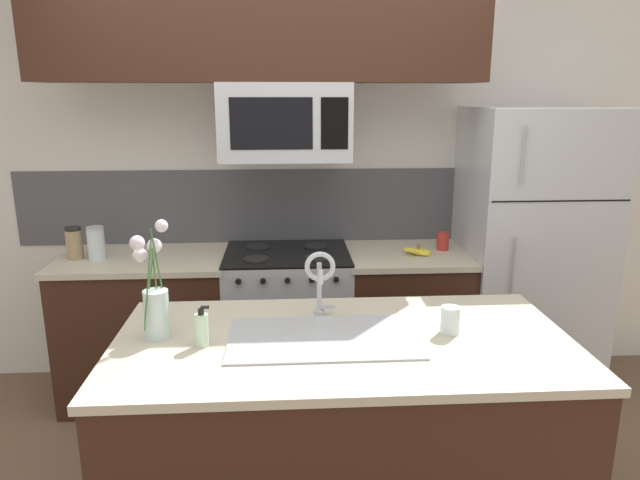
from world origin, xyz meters
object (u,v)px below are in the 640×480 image
at_px(microwave, 285,122).
at_px(storage_jar_medium, 96,243).
at_px(drinking_glass, 450,320).
at_px(flower_vase, 155,302).
at_px(stove_range, 288,323).
at_px(refrigerator, 528,252).
at_px(coffee_tin, 443,241).
at_px(storage_jar_tall, 74,243).
at_px(dish_soap_bottle, 202,329).
at_px(banana_bunch, 418,251).
at_px(sink_faucet, 320,275).

xyz_separation_m(microwave, storage_jar_medium, (-1.13, -0.01, -0.70)).
distance_m(drinking_glass, flower_vase, 1.19).
relative_size(stove_range, refrigerator, 0.52).
height_order(stove_range, coffee_tin, coffee_tin).
bearing_deg(refrigerator, storage_jar_tall, -179.36).
bearing_deg(flower_vase, storage_jar_tall, 121.68).
xyz_separation_m(stove_range, dish_soap_bottle, (-0.34, -1.29, 0.52)).
bearing_deg(storage_jar_medium, coffee_tin, 2.08).
bearing_deg(storage_jar_tall, microwave, -0.45).
xyz_separation_m(storage_jar_medium, banana_bunch, (1.93, -0.04, -0.08)).
bearing_deg(coffee_tin, flower_vase, -140.48).
distance_m(microwave, dish_soap_bottle, 1.50).
bearing_deg(microwave, coffee_tin, 4.14).
height_order(stove_range, dish_soap_bottle, dish_soap_bottle).
height_order(stove_range, refrigerator, refrigerator).
relative_size(microwave, refrigerator, 0.42).
xyz_separation_m(microwave, drinking_glass, (0.66, -1.21, -0.74)).
xyz_separation_m(banana_bunch, dish_soap_bottle, (-1.14, -1.23, 0.05)).
bearing_deg(refrigerator, storage_jar_medium, -179.00).
bearing_deg(drinking_glass, flower_vase, 178.43).
bearing_deg(storage_jar_tall, sink_faucet, -36.14).
relative_size(refrigerator, coffee_tin, 16.26).
distance_m(storage_jar_medium, flower_vase, 1.31).
distance_m(sink_faucet, drinking_glass, 0.57).
height_order(dish_soap_bottle, drinking_glass, dish_soap_bottle).
relative_size(dish_soap_bottle, flower_vase, 0.35).
relative_size(storage_jar_medium, banana_bunch, 1.04).
distance_m(storage_jar_medium, drinking_glass, 2.15).
distance_m(refrigerator, storage_jar_medium, 2.65).
bearing_deg(banana_bunch, stove_range, 175.61).
height_order(banana_bunch, dish_soap_bottle, dish_soap_bottle).
bearing_deg(sink_faucet, flower_vase, -166.27).
height_order(microwave, storage_jar_medium, microwave).
height_order(banana_bunch, coffee_tin, coffee_tin).
bearing_deg(flower_vase, microwave, 65.74).
relative_size(banana_bunch, sink_faucet, 0.62).
bearing_deg(flower_vase, coffee_tin, 39.52).
xyz_separation_m(refrigerator, coffee_tin, (-0.54, 0.03, 0.07)).
height_order(sink_faucet, flower_vase, flower_vase).
xyz_separation_m(banana_bunch, drinking_glass, (-0.14, -1.17, 0.03)).
bearing_deg(coffee_tin, sink_faucet, -127.89).
distance_m(banana_bunch, flower_vase, 1.75).
distance_m(banana_bunch, coffee_tin, 0.21).
bearing_deg(microwave, refrigerator, 1.54).
bearing_deg(storage_jar_medium, flower_vase, -62.88).
distance_m(microwave, drinking_glass, 1.56).
distance_m(refrigerator, banana_bunch, 0.73).
distance_m(storage_jar_tall, flower_vase, 1.39).
xyz_separation_m(stove_range, refrigerator, (1.52, 0.02, 0.43)).
relative_size(microwave, flower_vase, 1.56).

